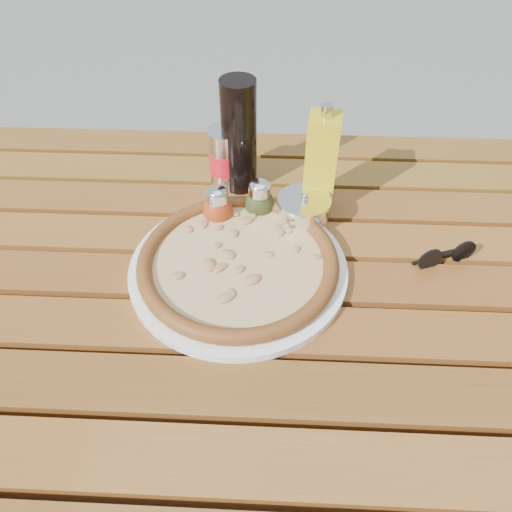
{
  "coord_description": "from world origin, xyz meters",
  "views": [
    {
      "loc": [
        0.03,
        -0.56,
        1.35
      ],
      "look_at": [
        0.0,
        0.02,
        0.78
      ],
      "focal_mm": 35.0,
      "sensor_mm": 36.0,
      "label": 1
    }
  ],
  "objects_px": {
    "soda_can": "(226,158)",
    "parmesan_tin": "(303,212)",
    "pepper_shaker": "(218,207)",
    "dark_bottle": "(239,137)",
    "oregano_shaker": "(259,200)",
    "table": "(255,307)",
    "olive_oil_cruet": "(321,164)",
    "pizza": "(238,262)",
    "plate": "(238,268)",
    "sunglasses": "(446,255)"
  },
  "relations": [
    {
      "from": "plate",
      "to": "parmesan_tin",
      "type": "distance_m",
      "value": 0.17
    },
    {
      "from": "pizza",
      "to": "oregano_shaker",
      "type": "distance_m",
      "value": 0.15
    },
    {
      "from": "soda_can",
      "to": "sunglasses",
      "type": "distance_m",
      "value": 0.44
    },
    {
      "from": "soda_can",
      "to": "sunglasses",
      "type": "height_order",
      "value": "soda_can"
    },
    {
      "from": "dark_bottle",
      "to": "oregano_shaker",
      "type": "bearing_deg",
      "value": -66.39
    },
    {
      "from": "oregano_shaker",
      "to": "olive_oil_cruet",
      "type": "distance_m",
      "value": 0.13
    },
    {
      "from": "table",
      "to": "pepper_shaker",
      "type": "relative_size",
      "value": 17.07
    },
    {
      "from": "pizza",
      "to": "oregano_shaker",
      "type": "xyz_separation_m",
      "value": [
        0.03,
        0.14,
        0.02
      ]
    },
    {
      "from": "pizza",
      "to": "olive_oil_cruet",
      "type": "distance_m",
      "value": 0.24
    },
    {
      "from": "dark_bottle",
      "to": "sunglasses",
      "type": "relative_size",
      "value": 2.04
    },
    {
      "from": "dark_bottle",
      "to": "soda_can",
      "type": "xyz_separation_m",
      "value": [
        -0.03,
        0.0,
        -0.05
      ]
    },
    {
      "from": "plate",
      "to": "pizza",
      "type": "xyz_separation_m",
      "value": [
        -0.0,
        0.0,
        0.02
      ]
    },
    {
      "from": "plate",
      "to": "pizza",
      "type": "bearing_deg",
      "value": 180.0
    },
    {
      "from": "soda_can",
      "to": "parmesan_tin",
      "type": "xyz_separation_m",
      "value": [
        0.15,
        -0.12,
        -0.03
      ]
    },
    {
      "from": "pepper_shaker",
      "to": "oregano_shaker",
      "type": "xyz_separation_m",
      "value": [
        0.07,
        0.02,
        0.0
      ]
    },
    {
      "from": "table",
      "to": "dark_bottle",
      "type": "height_order",
      "value": "dark_bottle"
    },
    {
      "from": "pizza",
      "to": "oregano_shaker",
      "type": "bearing_deg",
      "value": 78.48
    },
    {
      "from": "pepper_shaker",
      "to": "pizza",
      "type": "bearing_deg",
      "value": -69.65
    },
    {
      "from": "olive_oil_cruet",
      "to": "dark_bottle",
      "type": "bearing_deg",
      "value": 157.66
    },
    {
      "from": "soda_can",
      "to": "oregano_shaker",
      "type": "bearing_deg",
      "value": -55.86
    },
    {
      "from": "dark_bottle",
      "to": "pepper_shaker",
      "type": "bearing_deg",
      "value": -104.78
    },
    {
      "from": "dark_bottle",
      "to": "olive_oil_cruet",
      "type": "relative_size",
      "value": 1.05
    },
    {
      "from": "plate",
      "to": "soda_can",
      "type": "xyz_separation_m",
      "value": [
        -0.04,
        0.24,
        0.05
      ]
    },
    {
      "from": "pepper_shaker",
      "to": "dark_bottle",
      "type": "xyz_separation_m",
      "value": [
        0.03,
        0.12,
        0.07
      ]
    },
    {
      "from": "table",
      "to": "plate",
      "type": "distance_m",
      "value": 0.09
    },
    {
      "from": "olive_oil_cruet",
      "to": "parmesan_tin",
      "type": "height_order",
      "value": "olive_oil_cruet"
    },
    {
      "from": "pepper_shaker",
      "to": "plate",
      "type": "bearing_deg",
      "value": -69.65
    },
    {
      "from": "pizza",
      "to": "soda_can",
      "type": "relative_size",
      "value": 2.96
    },
    {
      "from": "olive_oil_cruet",
      "to": "parmesan_tin",
      "type": "xyz_separation_m",
      "value": [
        -0.03,
        -0.05,
        -0.07
      ]
    },
    {
      "from": "oregano_shaker",
      "to": "soda_can",
      "type": "height_order",
      "value": "soda_can"
    },
    {
      "from": "table",
      "to": "parmesan_tin",
      "type": "height_order",
      "value": "parmesan_tin"
    },
    {
      "from": "dark_bottle",
      "to": "sunglasses",
      "type": "height_order",
      "value": "dark_bottle"
    },
    {
      "from": "table",
      "to": "parmesan_tin",
      "type": "xyz_separation_m",
      "value": [
        0.08,
        0.14,
        0.11
      ]
    },
    {
      "from": "olive_oil_cruet",
      "to": "parmesan_tin",
      "type": "distance_m",
      "value": 0.09
    },
    {
      "from": "plate",
      "to": "olive_oil_cruet",
      "type": "bearing_deg",
      "value": 52.47
    },
    {
      "from": "soda_can",
      "to": "parmesan_tin",
      "type": "height_order",
      "value": "soda_can"
    },
    {
      "from": "soda_can",
      "to": "olive_oil_cruet",
      "type": "xyz_separation_m",
      "value": [
        0.18,
        -0.07,
        0.04
      ]
    },
    {
      "from": "oregano_shaker",
      "to": "olive_oil_cruet",
      "type": "bearing_deg",
      "value": 18.13
    },
    {
      "from": "soda_can",
      "to": "parmesan_tin",
      "type": "distance_m",
      "value": 0.19
    },
    {
      "from": "pizza",
      "to": "pepper_shaker",
      "type": "distance_m",
      "value": 0.13
    },
    {
      "from": "table",
      "to": "olive_oil_cruet",
      "type": "xyz_separation_m",
      "value": [
        0.11,
        0.19,
        0.17
      ]
    },
    {
      "from": "pizza",
      "to": "soda_can",
      "type": "xyz_separation_m",
      "value": [
        -0.04,
        0.24,
        0.04
      ]
    },
    {
      "from": "parmesan_tin",
      "to": "pepper_shaker",
      "type": "bearing_deg",
      "value": -178.57
    },
    {
      "from": "plate",
      "to": "soda_can",
      "type": "relative_size",
      "value": 3.0
    },
    {
      "from": "dark_bottle",
      "to": "soda_can",
      "type": "relative_size",
      "value": 1.83
    },
    {
      "from": "oregano_shaker",
      "to": "sunglasses",
      "type": "relative_size",
      "value": 0.76
    },
    {
      "from": "oregano_shaker",
      "to": "soda_can",
      "type": "relative_size",
      "value": 0.68
    },
    {
      "from": "oregano_shaker",
      "to": "dark_bottle",
      "type": "height_order",
      "value": "dark_bottle"
    },
    {
      "from": "pizza",
      "to": "plate",
      "type": "bearing_deg",
      "value": 0.0
    },
    {
      "from": "pizza",
      "to": "soda_can",
      "type": "bearing_deg",
      "value": 99.28
    }
  ]
}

